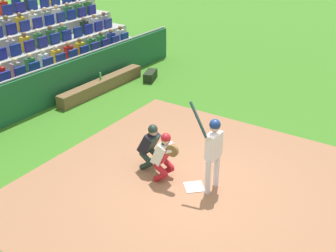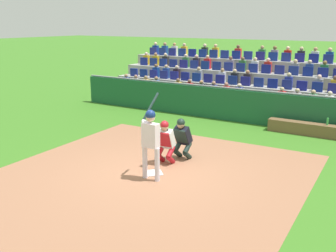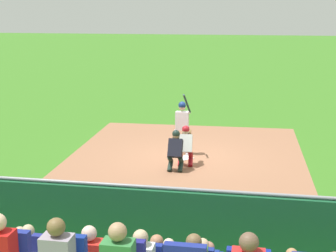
# 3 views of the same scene
# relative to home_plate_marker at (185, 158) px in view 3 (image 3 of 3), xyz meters

# --- Properties ---
(ground_plane) EXTENTS (160.00, 160.00, 0.00)m
(ground_plane) POSITION_rel_home_plate_marker_xyz_m (0.00, 0.00, -0.02)
(ground_plane) COLOR #397421
(infield_dirt_patch) EXTENTS (7.94, 8.77, 0.01)m
(infield_dirt_patch) POSITION_rel_home_plate_marker_xyz_m (0.00, 0.50, -0.01)
(infield_dirt_patch) COLOR #9A664A
(infield_dirt_patch) RESTS_ON ground_plane
(home_plate_marker) EXTENTS (0.62, 0.62, 0.02)m
(home_plate_marker) POSITION_rel_home_plate_marker_xyz_m (0.00, 0.00, 0.00)
(home_plate_marker) COLOR white
(home_plate_marker) RESTS_ON infield_dirt_patch
(batter_at_plate) EXTENTS (0.57, 0.72, 2.17)m
(batter_at_plate) POSITION_rel_home_plate_marker_xyz_m (-0.16, 0.37, 1.12)
(batter_at_plate) COLOR silver
(batter_at_plate) RESTS_ON ground_plane
(catcher_crouching) EXTENTS (0.49, 0.74, 1.29)m
(catcher_crouching) POSITION_rel_home_plate_marker_xyz_m (0.13, -0.78, 0.70)
(catcher_crouching) COLOR #AA1822
(catcher_crouching) RESTS_ON ground_plane
(home_plate_umpire) EXTENTS (0.46, 0.48, 1.27)m
(home_plate_umpire) POSITION_rel_home_plate_marker_xyz_m (-0.10, -1.36, 0.68)
(home_plate_umpire) COLOR #1B2A25
(home_plate_umpire) RESTS_ON ground_plane
(dugout_wall) EXTENTS (15.93, 0.24, 1.37)m
(dugout_wall) POSITION_rel_home_plate_marker_xyz_m (0.00, -6.49, 0.64)
(dugout_wall) COLOR #195431
(dugout_wall) RESTS_ON ground_plane
(dugout_bench) EXTENTS (4.04, 0.40, 0.44)m
(dugout_bench) POSITION_rel_home_plate_marker_xyz_m (-3.28, -5.94, 0.20)
(dugout_bench) COLOR brown
(dugout_bench) RESTS_ON ground_plane
(water_bottle_on_bench) EXTENTS (0.07, 0.07, 0.25)m
(water_bottle_on_bench) POSITION_rel_home_plate_marker_xyz_m (-3.28, -5.99, 0.55)
(water_bottle_on_bench) COLOR green
(water_bottle_on_bench) RESTS_ON dugout_bench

